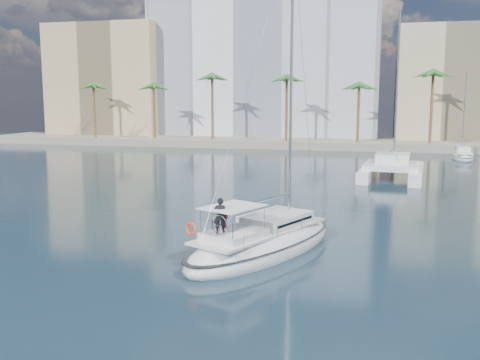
# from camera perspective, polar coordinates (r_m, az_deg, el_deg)

# --- Properties ---
(ground) EXTENTS (160.00, 160.00, 0.00)m
(ground) POSITION_cam_1_polar(r_m,az_deg,el_deg) (31.19, -1.60, -6.13)
(ground) COLOR black
(ground) RESTS_ON ground
(quay) EXTENTS (120.00, 14.00, 1.20)m
(quay) POSITION_cam_1_polar(r_m,az_deg,el_deg) (90.72, 8.71, 3.90)
(quay) COLOR gray
(quay) RESTS_ON ground
(building_modern) EXTENTS (42.00, 16.00, 28.00)m
(building_modern) POSITION_cam_1_polar(r_m,az_deg,el_deg) (104.19, 2.77, 11.97)
(building_modern) COLOR silver
(building_modern) RESTS_ON ground
(building_tan_left) EXTENTS (22.00, 14.00, 22.00)m
(building_tan_left) POSITION_cam_1_polar(r_m,az_deg,el_deg) (110.14, -13.41, 10.00)
(building_tan_left) COLOR tan
(building_tan_left) RESTS_ON ground
(building_beige) EXTENTS (20.00, 14.00, 20.00)m
(building_beige) POSITION_cam_1_polar(r_m,az_deg,el_deg) (100.06, 22.14, 9.19)
(building_beige) COLOR tan
(building_beige) RESTS_ON ground
(palm_left) EXTENTS (3.60, 3.60, 12.30)m
(palm_left) POSITION_cam_1_polar(r_m,az_deg,el_deg) (95.82, -12.39, 9.84)
(palm_left) COLOR brown
(palm_left) RESTS_ON ground
(palm_centre) EXTENTS (3.60, 3.60, 12.30)m
(palm_centre) POSITION_cam_1_polar(r_m,az_deg,el_deg) (86.47, 8.62, 10.10)
(palm_centre) COLOR brown
(palm_centre) RESTS_ON ground
(main_sloop) EXTENTS (8.15, 12.08, 17.21)m
(main_sloop) POSITION_cam_1_polar(r_m,az_deg,el_deg) (27.98, 2.51, -6.75)
(main_sloop) COLOR silver
(main_sloop) RESTS_ON ground
(catamaran) EXTENTS (7.04, 12.33, 17.24)m
(catamaran) POSITION_cam_1_polar(r_m,az_deg,el_deg) (56.34, 15.95, 1.37)
(catamaran) COLOR silver
(catamaran) RESTS_ON ground
(seagull) EXTENTS (1.00, 0.43, 0.18)m
(seagull) POSITION_cam_1_polar(r_m,az_deg,el_deg) (36.70, -2.90, -3.09)
(seagull) COLOR silver
(seagull) RESTS_ON ground
(moored_yacht_a) EXTENTS (3.37, 9.52, 11.90)m
(moored_yacht_a) POSITION_cam_1_polar(r_m,az_deg,el_deg) (77.41, 22.65, 2.08)
(moored_yacht_a) COLOR silver
(moored_yacht_a) RESTS_ON ground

